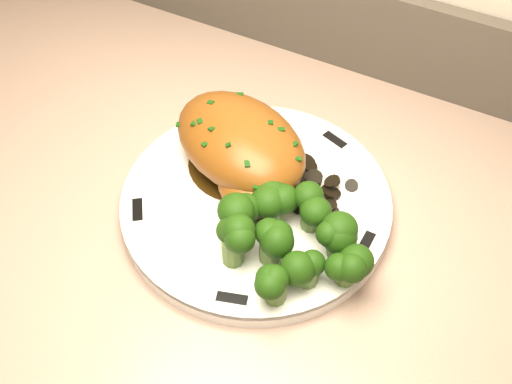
% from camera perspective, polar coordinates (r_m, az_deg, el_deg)
% --- Properties ---
extents(plate, '(0.33, 0.33, 0.02)m').
position_cam_1_polar(plate, '(0.69, 0.00, -1.05)').
color(plate, white).
rests_on(plate, counter).
extents(rim_accent_0, '(0.03, 0.02, 0.00)m').
position_cam_1_polar(rim_accent_0, '(0.74, 7.02, 4.62)').
color(rim_accent_0, black).
rests_on(rim_accent_0, plate).
extents(rim_accent_1, '(0.03, 0.03, 0.00)m').
position_cam_1_polar(rim_accent_1, '(0.76, -4.10, 6.07)').
color(rim_accent_1, black).
rests_on(rim_accent_1, plate).
extents(rim_accent_2, '(0.03, 0.03, 0.00)m').
position_cam_1_polar(rim_accent_2, '(0.68, -10.49, -1.56)').
color(rim_accent_2, black).
rests_on(rim_accent_2, plate).
extents(rim_accent_3, '(0.03, 0.02, 0.00)m').
position_cam_1_polar(rim_accent_3, '(0.61, -2.15, -9.44)').
color(rim_accent_3, black).
rests_on(rim_accent_3, plate).
extents(rim_accent_4, '(0.01, 0.03, 0.00)m').
position_cam_1_polar(rim_accent_4, '(0.65, 9.73, -4.51)').
color(rim_accent_4, black).
rests_on(rim_accent_4, plate).
extents(gravy_pool, '(0.12, 0.12, 0.00)m').
position_cam_1_polar(gravy_pool, '(0.71, -1.36, 2.64)').
color(gravy_pool, '#342209').
rests_on(gravy_pool, plate).
extents(chicken_breast, '(0.20, 0.17, 0.07)m').
position_cam_1_polar(chicken_breast, '(0.69, -1.31, 4.01)').
color(chicken_breast, brown).
rests_on(chicken_breast, plate).
extents(mushroom_pile, '(0.09, 0.06, 0.02)m').
position_cam_1_polar(mushroom_pile, '(0.68, 4.69, 0.29)').
color(mushroom_pile, black).
rests_on(mushroom_pile, plate).
extents(broccoli_florets, '(0.15, 0.12, 0.05)m').
position_cam_1_polar(broccoli_florets, '(0.61, 2.89, -4.23)').
color(broccoli_florets, '#537130').
rests_on(broccoli_florets, plate).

